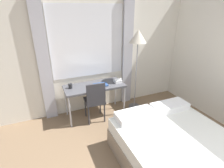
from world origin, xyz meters
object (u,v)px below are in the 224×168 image
mug (70,86)px  telephone (118,81)px  desk_chair (95,99)px  bed (182,155)px  book (101,85)px  desk (95,88)px  standing_lamp (138,42)px

mug → telephone: bearing=-5.3°
desk_chair → bed: (0.77, -1.71, -0.25)m
bed → book: 2.03m
desk → bed: 2.10m
desk_chair → bed: bearing=-61.9°
standing_lamp → mug: 1.70m
desk → book: 0.15m
telephone → book: 0.40m
telephone → book: telephone is taller
bed → telephone: 1.97m
desk → standing_lamp: size_ratio=0.70×
bed → mug: 2.38m
book → mug: mug is taller
mug → bed: bearing=-59.0°
desk_chair → book: desk_chair is taller
desk → standing_lamp: 1.36m
desk → desk_chair: size_ratio=1.41×
standing_lamp → mug: (-1.49, 0.12, -0.82)m
book → desk_chair: bearing=-136.3°
telephone → mug: bearing=174.7°
desk → telephone: bearing=-4.8°
telephone → book: size_ratio=0.57×
desk_chair → mug: 0.58m
book → mug: (-0.63, 0.10, 0.04)m
standing_lamp → book: size_ratio=6.01×
desk → mug: bearing=174.0°
desk_chair → bed: 1.89m
desk → book: size_ratio=4.18×
standing_lamp → mug: standing_lamp is taller
desk_chair → mug: bearing=149.5°
desk → mug: mug is taller
book → mug: 0.64m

